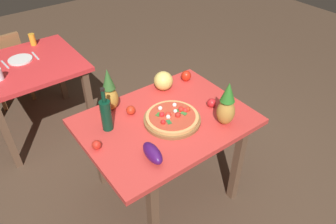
% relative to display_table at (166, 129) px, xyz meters
% --- Properties ---
extents(ground_plane, '(10.00, 10.00, 0.00)m').
position_rel_display_table_xyz_m(ground_plane, '(0.00, 0.00, -0.67)').
color(ground_plane, '#4C3828').
extents(display_table, '(1.20, 0.89, 0.77)m').
position_rel_display_table_xyz_m(display_table, '(0.00, 0.00, 0.00)').
color(display_table, brown).
rests_on(display_table, ground_plane).
extents(background_table, '(0.96, 0.88, 0.77)m').
position_rel_display_table_xyz_m(background_table, '(-0.56, 1.43, -0.02)').
color(background_table, brown).
rests_on(background_table, ground_plane).
extents(dining_chair, '(0.42, 0.42, 0.85)m').
position_rel_display_table_xyz_m(dining_chair, '(-0.65, 2.10, -0.19)').
color(dining_chair, brown).
rests_on(dining_chair, ground_plane).
extents(pizza_board, '(0.41, 0.41, 0.02)m').
position_rel_display_table_xyz_m(pizza_board, '(0.03, -0.04, 0.11)').
color(pizza_board, brown).
rests_on(pizza_board, display_table).
extents(pizza, '(0.38, 0.38, 0.06)m').
position_rel_display_table_xyz_m(pizza, '(0.03, -0.04, 0.14)').
color(pizza, '#E4A45E').
rests_on(pizza, pizza_board).
extents(wine_bottle, '(0.08, 0.08, 0.33)m').
position_rel_display_table_xyz_m(wine_bottle, '(-0.38, 0.16, 0.22)').
color(wine_bottle, '#0C3623').
rests_on(wine_bottle, display_table).
extents(pineapple_left, '(0.13, 0.13, 0.34)m').
position_rel_display_table_xyz_m(pineapple_left, '(0.31, -0.28, 0.25)').
color(pineapple_left, '#B68137').
rests_on(pineapple_left, display_table).
extents(pineapple_right, '(0.12, 0.12, 0.34)m').
position_rel_display_table_xyz_m(pineapple_right, '(-0.25, 0.35, 0.25)').
color(pineapple_right, '#B38130').
rests_on(pineapple_right, display_table).
extents(melon, '(0.16, 0.16, 0.16)m').
position_rel_display_table_xyz_m(melon, '(0.22, 0.33, 0.17)').
color(melon, '#E8CC65').
rests_on(melon, display_table).
extents(bell_pepper, '(0.08, 0.08, 0.09)m').
position_rel_display_table_xyz_m(bell_pepper, '(0.45, 0.32, 0.14)').
color(bell_pepper, red).
rests_on(bell_pepper, display_table).
extents(eggplant, '(0.11, 0.21, 0.09)m').
position_rel_display_table_xyz_m(eggplant, '(-0.29, -0.26, 0.14)').
color(eggplant, '#3F1256').
rests_on(eggplant, display_table).
extents(tomato_at_corner, '(0.06, 0.06, 0.06)m').
position_rel_display_table_xyz_m(tomato_at_corner, '(-0.53, 0.03, 0.13)').
color(tomato_at_corner, red).
rests_on(tomato_at_corner, display_table).
extents(tomato_by_bottle, '(0.07, 0.07, 0.07)m').
position_rel_display_table_xyz_m(tomato_by_bottle, '(-0.17, 0.20, 0.13)').
color(tomato_by_bottle, red).
rests_on(tomato_by_bottle, display_table).
extents(tomato_beside_pepper, '(0.07, 0.07, 0.07)m').
position_rel_display_table_xyz_m(tomato_beside_pepper, '(0.37, -0.08, 0.13)').
color(tomato_beside_pepper, red).
rests_on(tomato_beside_pepper, display_table).
extents(drinking_glass_juice, '(0.06, 0.06, 0.12)m').
position_rel_display_table_xyz_m(drinking_glass_juice, '(-0.37, 1.77, 0.15)').
color(drinking_glass_juice, gold).
rests_on(drinking_glass_juice, background_table).
extents(dinner_plate, '(0.22, 0.22, 0.02)m').
position_rel_display_table_xyz_m(dinner_plate, '(-0.58, 1.52, 0.10)').
color(dinner_plate, white).
rests_on(dinner_plate, background_table).
extents(fork_utensil, '(0.03, 0.18, 0.01)m').
position_rel_display_table_xyz_m(fork_utensil, '(-0.72, 1.52, 0.10)').
color(fork_utensil, silver).
rests_on(fork_utensil, background_table).
extents(knife_utensil, '(0.02, 0.18, 0.01)m').
position_rel_display_table_xyz_m(knife_utensil, '(-0.44, 1.52, 0.10)').
color(knife_utensil, silver).
rests_on(knife_utensil, background_table).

